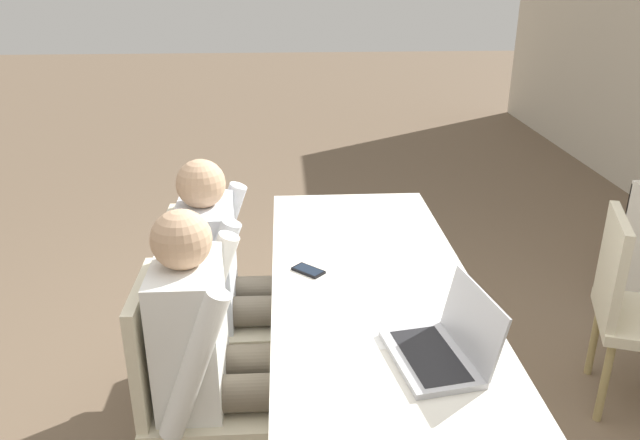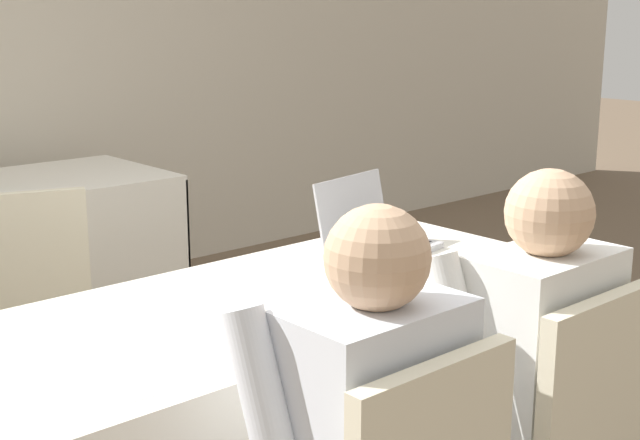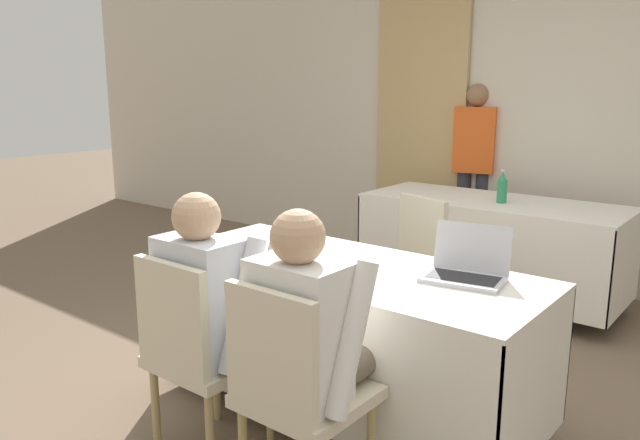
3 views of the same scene
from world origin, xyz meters
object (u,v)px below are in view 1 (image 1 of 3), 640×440
object	(u,v)px
laptop	(443,347)
person_checkered_shirt	(226,273)
chair_far_spare	(635,305)
person_white_shirt	(214,345)
chair_near_left	(204,306)
cell_phone	(308,270)
chair_near_right	(187,384)

from	to	relation	value
laptop	person_checkered_shirt	world-z (taller)	person_checkered_shirt
chair_far_spare	person_white_shirt	size ratio (longest dim) A/B	0.78
laptop	person_checkered_shirt	xyz separation A→B (m)	(-0.81, -0.73, -0.14)
chair_near_left	person_checkered_shirt	size ratio (longest dim) A/B	0.78
laptop	cell_phone	world-z (taller)	laptop
chair_far_spare	person_checkered_shirt	size ratio (longest dim) A/B	0.78
chair_far_spare	person_white_shirt	bearing A→B (deg)	122.47
chair_near_right	person_white_shirt	distance (m)	0.19
cell_phone	person_white_shirt	world-z (taller)	person_white_shirt
person_white_shirt	cell_phone	bearing A→B (deg)	-45.35
chair_near_right	chair_far_spare	bearing A→B (deg)	-77.08
cell_phone	person_white_shirt	distance (m)	0.50
cell_phone	chair_near_right	bearing A→B (deg)	-9.67
laptop	person_checkered_shirt	size ratio (longest dim) A/B	0.33
chair_far_spare	chair_near_left	bearing A→B (deg)	105.52
laptop	chair_near_left	world-z (taller)	laptop
chair_far_spare	person_checkered_shirt	distance (m)	1.79
cell_phone	person_checkered_shirt	bearing A→B (deg)	-77.02
chair_far_spare	cell_phone	bearing A→B (deg)	112.46
cell_phone	person_white_shirt	xyz separation A→B (m)	(0.34, -0.34, -0.10)
cell_phone	chair_near_right	distance (m)	0.62
person_checkered_shirt	person_white_shirt	world-z (taller)	same
chair_near_right	person_checkered_shirt	distance (m)	0.57
person_white_shirt	laptop	bearing A→B (deg)	-109.95
cell_phone	chair_near_left	xyz separation A→B (m)	(-0.20, -0.45, -0.26)
chair_far_spare	person_checkered_shirt	bearing A→B (deg)	105.33
chair_near_left	chair_near_right	bearing A→B (deg)	-180.00
chair_near_right	person_white_shirt	size ratio (longest dim) A/B	0.78
laptop	person_white_shirt	size ratio (longest dim) A/B	0.33
person_checkered_shirt	person_white_shirt	xyz separation A→B (m)	(0.54, 0.00, 0.00)
chair_near_right	person_checkered_shirt	xyz separation A→B (m)	(-0.54, 0.10, 0.16)
chair_near_left	person_checkered_shirt	xyz separation A→B (m)	(-0.00, 0.10, 0.16)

